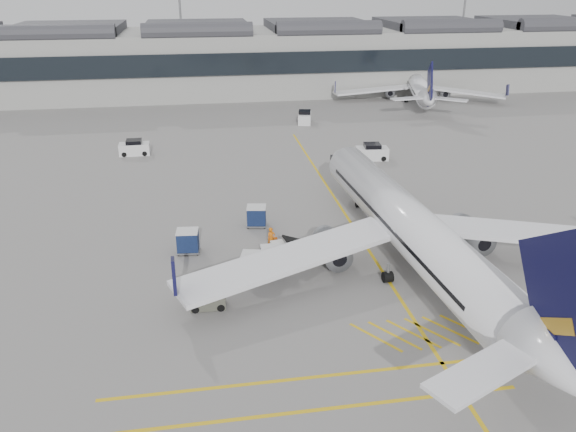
{
  "coord_description": "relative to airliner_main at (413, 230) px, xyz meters",
  "views": [
    {
      "loc": [
        -2.8,
        -34.16,
        20.34
      ],
      "look_at": [
        3.25,
        3.1,
        4.0
      ],
      "focal_mm": 35.0,
      "sensor_mm": 36.0,
      "label": 1
    }
  ],
  "objects": [
    {
      "name": "ground",
      "position": [
        -12.22,
        -1.26,
        -3.05
      ],
      "size": [
        220.0,
        220.0,
        0.0
      ],
      "primitive_type": "plane",
      "color": "gray",
      "rests_on": "ground"
    },
    {
      "name": "terminal",
      "position": [
        -12.22,
        70.67,
        3.09
      ],
      "size": [
        200.0,
        20.45,
        12.4
      ],
      "color": "#9E9E99",
      "rests_on": "ground"
    },
    {
      "name": "light_masts",
      "position": [
        -13.89,
        84.74,
        11.44
      ],
      "size": [
        113.0,
        0.6,
        25.45
      ],
      "color": "slate",
      "rests_on": "ground"
    },
    {
      "name": "apron_markings",
      "position": [
        -2.22,
        8.74,
        -3.05
      ],
      "size": [
        0.25,
        60.0,
        0.01
      ],
      "primitive_type": "cube",
      "color": "gold",
      "rests_on": "ground"
    },
    {
      "name": "airliner_main",
      "position": [
        0.0,
        0.0,
        0.0
      ],
      "size": [
        35.7,
        39.09,
        10.39
      ],
      "rotation": [
        0.0,
        0.0,
        0.06
      ],
      "color": "white",
      "rests_on": "ground"
    },
    {
      "name": "airliner_far",
      "position": [
        22.82,
        57.38,
        -0.55
      ],
      "size": [
        28.4,
        31.42,
        8.53
      ],
      "rotation": [
        0.0,
        0.0,
        -0.26
      ],
      "color": "white",
      "rests_on": "ground"
    },
    {
      "name": "belt_loader",
      "position": [
        -8.58,
        2.41,
        -2.46
      ],
      "size": [
        5.09,
        2.3,
        2.02
      ],
      "rotation": [
        0.0,
        0.0,
        0.18
      ],
      "color": "silver",
      "rests_on": "ground"
    },
    {
      "name": "baggage_cart_a",
      "position": [
        -10.29,
        1.32,
        -2.1
      ],
      "size": [
        1.71,
        1.42,
        1.78
      ],
      "rotation": [
        0.0,
        0.0,
        -0.01
      ],
      "color": "gray",
      "rests_on": "ground"
    },
    {
      "name": "baggage_cart_b",
      "position": [
        -10.55,
        9.24,
        -2.07
      ],
      "size": [
        1.95,
        1.7,
        1.84
      ],
      "rotation": [
        0.0,
        0.0,
        -0.16
      ],
      "color": "gray",
      "rests_on": "ground"
    },
    {
      "name": "baggage_cart_c",
      "position": [
        -16.45,
        5.08,
        -2.04
      ],
      "size": [
        1.92,
        1.63,
        1.89
      ],
      "rotation": [
        0.0,
        0.0,
        -0.09
      ],
      "color": "gray",
      "rests_on": "ground"
    },
    {
      "name": "baggage_cart_d",
      "position": [
        -11.79,
        0.41,
        -2.06
      ],
      "size": [
        2.06,
        1.83,
        1.84
      ],
      "rotation": [
        0.0,
        0.0,
        -0.25
      ],
      "color": "gray",
      "rests_on": "ground"
    },
    {
      "name": "ramp_agent_a",
      "position": [
        -9.89,
        4.54,
        -2.11
      ],
      "size": [
        0.8,
        0.66,
        1.88
      ],
      "primitive_type": "imported",
      "rotation": [
        0.0,
        0.0,
        0.37
      ],
      "color": "orange",
      "rests_on": "ground"
    },
    {
      "name": "ramp_agent_b",
      "position": [
        -9.76,
        3.25,
        -2.22
      ],
      "size": [
        1.02,
        1.02,
        1.66
      ],
      "primitive_type": "imported",
      "rotation": [
        0.0,
        0.0,
        3.92
      ],
      "color": "#DE5F0B",
      "rests_on": "ground"
    },
    {
      "name": "pushback_tug",
      "position": [
        -15.16,
        -3.19,
        -2.48
      ],
      "size": [
        2.34,
        1.49,
        1.29
      ],
      "rotation": [
        0.0,
        0.0,
        -0.03
      ],
      "color": "#535447",
      "rests_on": "ground"
    },
    {
      "name": "safety_cone_nose",
      "position": [
        0.91,
        21.33,
        -2.83
      ],
      "size": [
        0.32,
        0.32,
        0.45
      ],
      "primitive_type": "cone",
      "color": "#F24C0A",
      "rests_on": "ground"
    },
    {
      "name": "safety_cone_engine",
      "position": [
        5.59,
        5.13,
        -2.78
      ],
      "size": [
        0.39,
        0.39,
        0.54
      ],
      "primitive_type": "cone",
      "color": "#F24C0A",
      "rests_on": "ground"
    },
    {
      "name": "service_van_left",
      "position": [
        -22.94,
        32.7,
        -2.22
      ],
      "size": [
        3.63,
        1.85,
        1.85
      ],
      "rotation": [
        0.0,
        0.0,
        0.01
      ],
      "color": "silver",
      "rests_on": "ground"
    },
    {
      "name": "service_van_mid",
      "position": [
        0.49,
        44.86,
        -2.22
      ],
      "size": [
        2.55,
        3.94,
        1.87
      ],
      "rotation": [
        0.0,
        0.0,
        1.36
      ],
      "color": "silver",
      "rests_on": "ground"
    },
    {
      "name": "service_van_right",
      "position": [
        5.07,
        26.2,
        -2.19
      ],
      "size": [
        3.91,
        2.24,
        1.92
      ],
      "rotation": [
        0.0,
        0.0,
        -0.1
      ],
      "color": "silver",
      "rests_on": "ground"
    }
  ]
}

